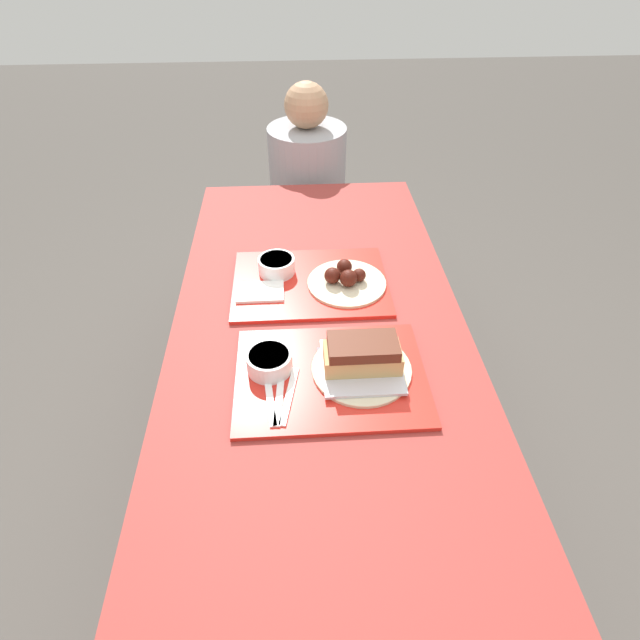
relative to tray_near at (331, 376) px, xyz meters
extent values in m
plane|color=#4C4742|center=(-0.02, 0.15, -0.78)|extent=(12.00, 12.00, 0.00)
cube|color=maroon|center=(-0.02, 0.15, -0.03)|extent=(0.78, 1.75, 0.04)
cylinder|color=maroon|center=(-0.35, 0.95, -0.41)|extent=(0.07, 0.07, 0.73)
cylinder|color=maroon|center=(0.32, 0.95, -0.41)|extent=(0.07, 0.07, 0.73)
cube|color=maroon|center=(-0.02, 1.25, -0.37)|extent=(0.75, 0.28, 0.04)
cylinder|color=maroon|center=(-0.33, 1.25, -0.58)|extent=(0.06, 0.06, 0.39)
cylinder|color=maroon|center=(0.30, 1.25, -0.58)|extent=(0.06, 0.06, 0.39)
cube|color=red|center=(0.00, 0.00, 0.00)|extent=(0.45, 0.33, 0.01)
cube|color=red|center=(-0.03, 0.37, 0.00)|extent=(0.45, 0.33, 0.01)
cylinder|color=white|center=(-0.14, 0.03, 0.03)|extent=(0.11, 0.11, 0.05)
cylinder|color=beige|center=(-0.14, 0.03, 0.05)|extent=(0.09, 0.09, 0.01)
cylinder|color=beige|center=(0.07, 0.01, 0.01)|extent=(0.24, 0.24, 0.01)
cube|color=silver|center=(0.07, 0.01, 0.02)|extent=(0.19, 0.19, 0.01)
cube|color=tan|center=(0.07, 0.01, 0.05)|extent=(0.18, 0.09, 0.05)
cube|color=#562819|center=(0.07, 0.01, 0.08)|extent=(0.16, 0.09, 0.03)
cube|color=white|center=(-0.12, -0.06, 0.01)|extent=(0.03, 0.17, 0.00)
cube|color=white|center=(-0.10, -0.06, 0.01)|extent=(0.05, 0.17, 0.00)
cube|color=white|center=(-0.14, -0.06, 0.01)|extent=(0.04, 0.17, 0.00)
cube|color=#3F3F47|center=(-0.01, 0.08, 0.01)|extent=(0.04, 0.03, 0.01)
cylinder|color=white|center=(-0.13, 0.42, 0.03)|extent=(0.11, 0.11, 0.05)
cylinder|color=beige|center=(-0.13, 0.42, 0.05)|extent=(0.09, 0.09, 0.01)
cylinder|color=beige|center=(0.07, 0.35, 0.01)|extent=(0.23, 0.23, 0.01)
sphere|color=#42140C|center=(0.11, 0.36, 0.03)|extent=(0.04, 0.04, 0.04)
sphere|color=#42140C|center=(0.07, 0.40, 0.04)|extent=(0.05, 0.05, 0.05)
sphere|color=#42140C|center=(0.03, 0.35, 0.04)|extent=(0.05, 0.05, 0.05)
sphere|color=#42140C|center=(0.08, 0.34, 0.04)|extent=(0.05, 0.05, 0.05)
cube|color=white|center=(-0.18, 0.33, 0.01)|extent=(0.13, 0.09, 0.01)
cylinder|color=#9E9EA3|center=(0.00, 1.25, -0.11)|extent=(0.33, 0.33, 0.49)
sphere|color=tan|center=(0.00, 1.25, 0.22)|extent=(0.18, 0.18, 0.18)
camera|label=1|loc=(-0.07, -0.80, 0.87)|focal=28.00mm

